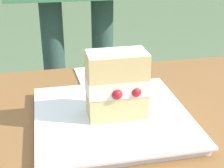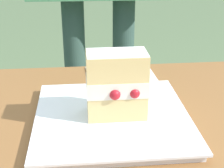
% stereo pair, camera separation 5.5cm
% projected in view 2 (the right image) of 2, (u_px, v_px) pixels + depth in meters
% --- Properties ---
extents(dessert_plate, '(0.26, 0.26, 0.02)m').
position_uv_depth(dessert_plate, '(112.00, 118.00, 0.58)').
color(dessert_plate, white).
rests_on(dessert_plate, patio_table).
extents(cake_slice, '(0.10, 0.07, 0.11)m').
position_uv_depth(cake_slice, '(117.00, 85.00, 0.55)').
color(cake_slice, '#E0C17A').
rests_on(cake_slice, dessert_plate).
extents(paper_napkin, '(0.15, 0.11, 0.00)m').
position_uv_depth(paper_napkin, '(120.00, 74.00, 0.77)').
color(paper_napkin, silver).
rests_on(paper_napkin, patio_table).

